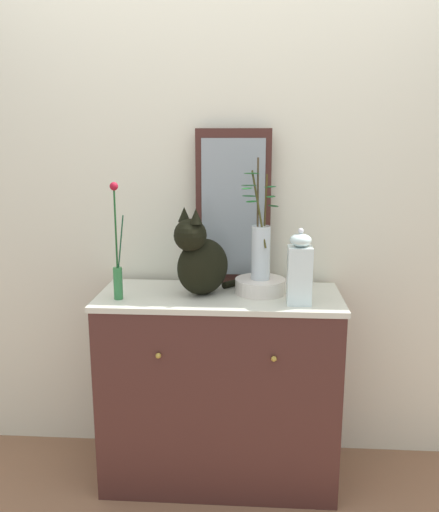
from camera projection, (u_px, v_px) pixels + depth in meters
The scene contains 9 objects.
ground_plane at pixel (220, 474), 2.63m from camera, with size 6.00×6.00×0.00m, color #8E6246.
wall_back at pixel (224, 205), 2.65m from camera, with size 4.40×0.08×2.60m, color silver.
sideboard at pixel (219, 388), 2.53m from camera, with size 1.11×0.49×0.93m.
mirror_leaning at pixel (233, 208), 2.55m from camera, with size 0.36×0.03×0.74m.
cat_sitting at pixel (201, 260), 2.39m from camera, with size 0.38×0.38×0.40m.
vase_slim_green at pixel (117, 264), 2.32m from camera, with size 0.06×0.04×0.52m.
bowl_porcelain at pixel (260, 286), 2.44m from camera, with size 0.23×0.23×0.07m, color silver.
vase_glass_clear at pixel (261, 247), 2.40m from camera, with size 0.18×0.17×0.55m.
jar_lidded_porcelain at pixel (300, 270), 2.26m from camera, with size 0.10×0.10×0.33m.
Camera 1 is at (0.15, -2.33, 1.63)m, focal length 37.19 mm.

